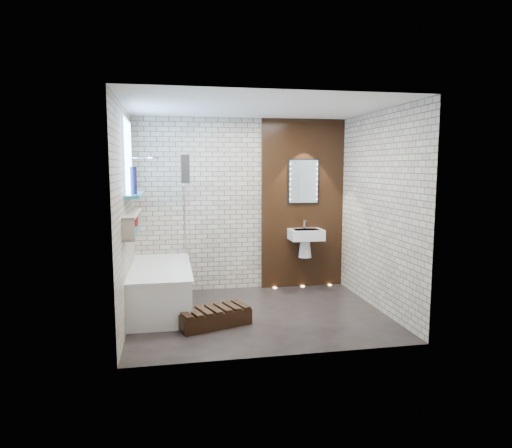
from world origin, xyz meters
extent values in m
plane|color=black|center=(0.00, 0.00, 0.00)|extent=(3.20, 3.20, 0.00)
cube|color=#A19380|center=(0.00, 1.30, 1.30)|extent=(3.20, 0.04, 2.60)
cube|color=#A19380|center=(0.00, -1.30, 1.30)|extent=(3.20, 0.04, 2.60)
cube|color=#A19380|center=(-1.60, 0.00, 1.30)|extent=(0.04, 2.60, 2.60)
cube|color=#A19380|center=(1.60, 0.00, 1.30)|extent=(0.04, 2.60, 2.60)
plane|color=white|center=(0.00, 0.00, 2.60)|extent=(3.20, 3.20, 0.00)
cube|color=black|center=(0.95, 1.27, 1.30)|extent=(1.30, 0.06, 2.60)
cube|color=#7FADE0|center=(-1.59, 0.35, 2.00)|extent=(0.03, 1.00, 0.90)
cube|color=teal|center=(-1.51, 0.35, 1.53)|extent=(0.18, 1.00, 0.04)
cube|color=teal|center=(-1.53, 0.15, 1.08)|extent=(0.14, 1.30, 0.03)
cube|color=#B2A899|center=(-1.53, 0.15, 1.32)|extent=(0.14, 1.30, 0.03)
cube|color=#B2A899|center=(-1.53, -0.48, 1.20)|extent=(0.14, 0.03, 0.26)
cube|color=#B2A899|center=(-1.53, 0.79, 1.20)|extent=(0.14, 0.03, 0.26)
cube|color=white|center=(-1.23, 0.45, 0.28)|extent=(0.75, 1.70, 0.55)
cube|color=white|center=(-1.23, 0.45, 0.57)|extent=(0.79, 1.74, 0.03)
cylinder|color=silver|center=(-1.08, 1.18, 0.64)|extent=(0.04, 0.04, 0.12)
cube|color=white|center=(-0.87, 0.89, 1.28)|extent=(0.01, 0.78, 1.40)
cube|color=black|center=(-0.87, 0.60, 1.85)|extent=(0.11, 0.28, 0.37)
cylinder|color=silver|center=(-1.30, 0.95, 2.00)|extent=(0.18, 0.18, 0.02)
cube|color=white|center=(0.95, 1.06, 0.85)|extent=(0.50, 0.36, 0.16)
cone|color=white|center=(0.95, 1.11, 0.63)|extent=(0.20, 0.20, 0.28)
cylinder|color=silver|center=(0.95, 1.16, 1.00)|extent=(0.03, 0.03, 0.14)
cube|color=black|center=(0.95, 1.24, 1.65)|extent=(0.50, 0.02, 0.70)
cube|color=silver|center=(0.95, 1.23, 1.65)|extent=(0.45, 0.01, 0.65)
cube|color=black|center=(-0.60, -0.30, 0.09)|extent=(0.93, 0.64, 0.19)
cylinder|color=maroon|center=(-1.53, 0.60, 1.18)|extent=(0.06, 0.06, 0.16)
cylinder|color=maroon|center=(-1.53, -0.30, 1.17)|extent=(0.06, 0.06, 0.15)
cylinder|color=#945C16|center=(-1.53, -0.16, 1.15)|extent=(0.05, 0.05, 0.10)
cylinder|color=black|center=(-1.50, 0.11, 1.71)|extent=(0.08, 0.08, 0.33)
cylinder|color=#FFD899|center=(0.50, 1.20, 0.01)|extent=(0.06, 0.06, 0.01)
cylinder|color=#FFD899|center=(0.95, 1.20, 0.01)|extent=(0.06, 0.06, 0.01)
cylinder|color=#FFD899|center=(1.40, 1.20, 0.01)|extent=(0.06, 0.06, 0.01)
camera|label=1|loc=(-1.08, -5.54, 1.89)|focal=31.99mm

